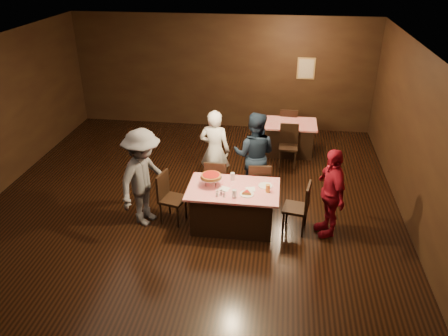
{
  "coord_description": "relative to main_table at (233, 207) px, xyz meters",
  "views": [
    {
      "loc": [
        1.6,
        -6.4,
        4.57
      ],
      "look_at": [
        0.67,
        0.47,
        1.0
      ],
      "focal_mm": 35.0,
      "sensor_mm": 36.0,
      "label": 1
    }
  ],
  "objects": [
    {
      "name": "glass_back",
      "position": [
        -0.05,
        0.3,
        0.46
      ],
      "size": [
        0.08,
        0.08,
        0.14
      ],
      "primitive_type": "cylinder",
      "color": "silver",
      "rests_on": "main_table"
    },
    {
      "name": "plate_empty",
      "position": [
        0.55,
        0.15,
        0.39
      ],
      "size": [
        0.25,
        0.25,
        0.01
      ],
      "primitive_type": "cylinder",
      "color": "white",
      "rests_on": "main_table"
    },
    {
      "name": "chair_far_right",
      "position": [
        0.4,
        0.75,
        0.09
      ],
      "size": [
        0.47,
        0.47,
        0.95
      ],
      "primitive_type": "cube",
      "rotation": [
        0.0,
        0.0,
        3.28
      ],
      "color": "black",
      "rests_on": "ground"
    },
    {
      "name": "glass_front_left",
      "position": [
        0.05,
        -0.3,
        0.46
      ],
      "size": [
        0.08,
        0.08,
        0.14
      ],
      "primitive_type": "cylinder",
      "color": "silver",
      "rests_on": "main_table"
    },
    {
      "name": "room",
      "position": [
        -0.87,
        -0.16,
        1.75
      ],
      "size": [
        10.0,
        10.04,
        3.02
      ],
      "color": "black",
      "rests_on": "ground"
    },
    {
      "name": "napkin_left",
      "position": [
        -0.15,
        -0.05,
        0.39
      ],
      "size": [
        0.21,
        0.21,
        0.01
      ],
      "primitive_type": "cube",
      "rotation": [
        0.0,
        0.0,
        -0.35
      ],
      "color": "white",
      "rests_on": "main_table"
    },
    {
      "name": "chair_back_near",
      "position": [
        0.96,
        2.57,
        0.09
      ],
      "size": [
        0.43,
        0.43,
        0.95
      ],
      "primitive_type": "cube",
      "rotation": [
        0.0,
        0.0,
        -0.01
      ],
      "color": "black",
      "rests_on": "ground"
    },
    {
      "name": "condiments",
      "position": [
        -0.18,
        -0.28,
        0.43
      ],
      "size": [
        0.17,
        0.1,
        0.09
      ],
      "color": "silver",
      "rests_on": "main_table"
    },
    {
      "name": "pizza_stand",
      "position": [
        -0.4,
        0.05,
        0.57
      ],
      "size": [
        0.38,
        0.38,
        0.22
      ],
      "color": "black",
      "rests_on": "main_table"
    },
    {
      "name": "back_table",
      "position": [
        0.96,
        3.27,
        0.0
      ],
      "size": [
        1.3,
        0.9,
        0.77
      ],
      "primitive_type": "cube",
      "color": "red",
      "rests_on": "ground"
    },
    {
      "name": "diner_red_shirt",
      "position": [
        1.66,
        0.01,
        0.42
      ],
      "size": [
        0.65,
        1.02,
        1.62
      ],
      "primitive_type": "imported",
      "rotation": [
        0.0,
        0.0,
        -1.28
      ],
      "color": "maroon",
      "rests_on": "ground"
    },
    {
      "name": "main_table",
      "position": [
        0.0,
        0.0,
        0.0
      ],
      "size": [
        1.6,
        1.0,
        0.77
      ],
      "primitive_type": "cube",
      "color": "red",
      "rests_on": "ground"
    },
    {
      "name": "napkin_center",
      "position": [
        0.3,
        0.0,
        0.39
      ],
      "size": [
        0.19,
        0.19,
        0.01
      ],
      "primitive_type": "cube",
      "rotation": [
        0.0,
        0.0,
        0.21
      ],
      "color": "white",
      "rests_on": "main_table"
    },
    {
      "name": "diner_white_jacket",
      "position": [
        -0.53,
        1.32,
        0.47
      ],
      "size": [
        0.66,
        0.47,
        1.71
      ],
      "primitive_type": "imported",
      "rotation": [
        0.0,
        0.0,
        3.04
      ],
      "color": "white",
      "rests_on": "ground"
    },
    {
      "name": "plate_with_slice",
      "position": [
        0.25,
        -0.18,
        0.41
      ],
      "size": [
        0.25,
        0.25,
        0.06
      ],
      "color": "white",
      "rests_on": "main_table"
    },
    {
      "name": "glass_amber",
      "position": [
        0.6,
        -0.05,
        0.46
      ],
      "size": [
        0.08,
        0.08,
        0.14
      ],
      "primitive_type": "cylinder",
      "color": "#BF7F26",
      "rests_on": "main_table"
    },
    {
      "name": "diner_navy_hoodie",
      "position": [
        0.28,
        1.17,
        0.49
      ],
      "size": [
        0.91,
        0.74,
        1.76
      ],
      "primitive_type": "imported",
      "rotation": [
        0.0,
        0.0,
        3.05
      ],
      "color": "#131E2F",
      "rests_on": "ground"
    },
    {
      "name": "chair_back_far",
      "position": [
        0.96,
        3.87,
        0.09
      ],
      "size": [
        0.45,
        0.45,
        0.95
      ],
      "primitive_type": "cube",
      "rotation": [
        0.0,
        0.0,
        3.07
      ],
      "color": "black",
      "rests_on": "ground"
    },
    {
      "name": "chair_end_left",
      "position": [
        -1.1,
        0.0,
        0.09
      ],
      "size": [
        0.51,
        0.51,
        0.95
      ],
      "primitive_type": "cube",
      "rotation": [
        0.0,
        0.0,
        1.34
      ],
      "color": "black",
      "rests_on": "ground"
    },
    {
      "name": "diner_grey_knit",
      "position": [
        -1.58,
        -0.09,
        0.52
      ],
      "size": [
        1.04,
        1.34,
        1.82
      ],
      "primitive_type": "imported",
      "rotation": [
        0.0,
        0.0,
        1.22
      ],
      "color": "#545459",
      "rests_on": "ground"
    },
    {
      "name": "chair_far_left",
      "position": [
        -0.4,
        0.75,
        0.09
      ],
      "size": [
        0.44,
        0.44,
        0.95
      ],
      "primitive_type": "cube",
      "rotation": [
        0.0,
        0.0,
        3.1
      ],
      "color": "black",
      "rests_on": "ground"
    },
    {
      "name": "chair_end_right",
      "position": [
        1.1,
        0.0,
        0.09
      ],
      "size": [
        0.49,
        0.49,
        0.95
      ],
      "primitive_type": "cube",
      "rotation": [
        0.0,
        0.0,
        -1.75
      ],
      "color": "black",
      "rests_on": "ground"
    }
  ]
}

